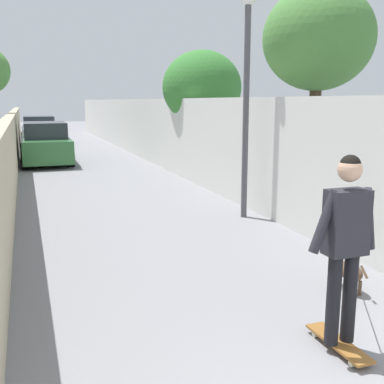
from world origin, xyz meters
name	(u,v)px	position (x,y,z in m)	size (l,w,h in m)	color
ground_plane	(96,173)	(14.00, 0.00, 0.00)	(80.00, 80.00, 0.00)	gray
wall_left	(9,155)	(12.00, 2.54, 0.92)	(48.00, 0.30, 1.85)	tan
fence_right	(190,139)	(12.00, -2.54, 1.20)	(48.00, 0.30, 2.40)	silver
tree_right_near	(318,40)	(7.50, -3.81, 3.57)	(2.32, 2.32, 4.69)	#473523
tree_right_far	(202,88)	(13.00, -3.31, 2.73)	(2.52, 2.52, 3.90)	brown
lamp_post	(247,64)	(7.15, -1.99, 3.03)	(0.36, 0.36, 4.44)	#4C4C51
skateboard	(338,343)	(2.19, -0.57, 0.07)	(0.80, 0.20, 0.08)	brown
person_skateboarder	(346,235)	(2.19, -0.57, 1.13)	(0.22, 0.71, 1.78)	black
dog	(348,270)	(3.32, -1.55, 0.27)	(1.44, 1.10, 1.06)	brown
car_near	(46,144)	(17.15, 1.39, 0.71)	(4.05, 1.80, 1.54)	#336B38
car_far	(39,132)	(24.69, 1.39, 0.71)	(4.07, 1.80, 1.54)	silver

